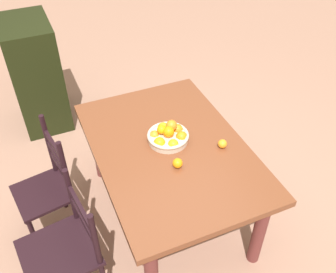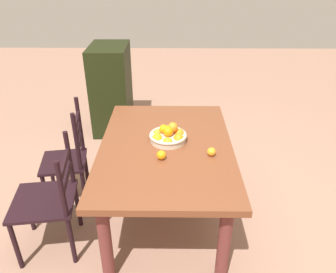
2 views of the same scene
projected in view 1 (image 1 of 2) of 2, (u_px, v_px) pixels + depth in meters
ground_plane at (169, 211)px, 3.15m from camera, size 12.00×12.00×0.00m
dining_table at (170, 157)px, 2.74m from camera, size 1.52×1.04×0.74m
chair_near_window at (65, 250)px, 2.37m from camera, size 0.51×0.51×0.92m
chair_by_cabinet at (48, 189)px, 2.75m from camera, size 0.44×0.44×0.97m
cabinet at (36, 74)px, 3.77m from camera, size 0.68×0.46×1.10m
fruit_bowl at (168, 136)px, 2.69m from camera, size 0.30×0.30×0.15m
orange_loose_0 at (178, 163)px, 2.50m from camera, size 0.07×0.07×0.07m
orange_loose_1 at (222, 144)px, 2.65m from camera, size 0.06×0.06×0.06m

